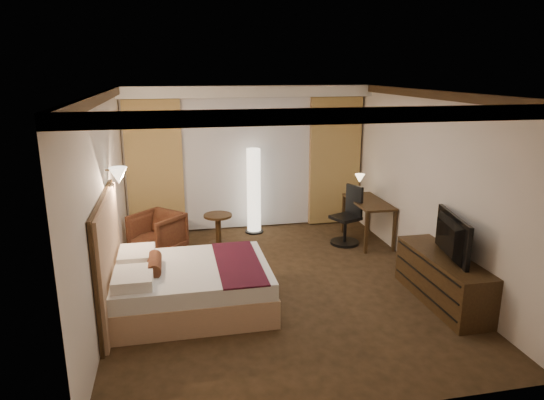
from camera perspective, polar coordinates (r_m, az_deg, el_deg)
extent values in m
cube|color=#2E2112|center=(7.03, 0.67, -9.93)|extent=(4.50, 5.50, 0.01)
cube|color=white|center=(6.37, 0.75, 12.63)|extent=(4.50, 5.50, 0.01)
cube|color=silver|center=(9.21, -2.99, 4.95)|extent=(4.50, 0.02, 2.70)
cube|color=silver|center=(6.48, -19.10, -0.26)|extent=(0.02, 5.50, 2.70)
cube|color=silver|center=(7.38, 18.05, 1.64)|extent=(0.02, 5.50, 2.70)
cube|color=white|center=(8.83, -2.85, 12.68)|extent=(4.50, 0.50, 0.20)
cube|color=silver|center=(9.15, -2.91, 4.25)|extent=(2.48, 0.04, 2.45)
cube|color=tan|center=(9.00, -13.62, 3.65)|extent=(1.00, 0.14, 2.45)
cube|color=tan|center=(9.50, 7.36, 4.55)|extent=(1.00, 0.14, 2.45)
imported|color=#451D14|center=(8.31, -13.36, -3.56)|extent=(0.99, 0.99, 0.75)
imported|color=black|center=(6.56, 19.65, -3.79)|extent=(0.79, 1.14, 0.14)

